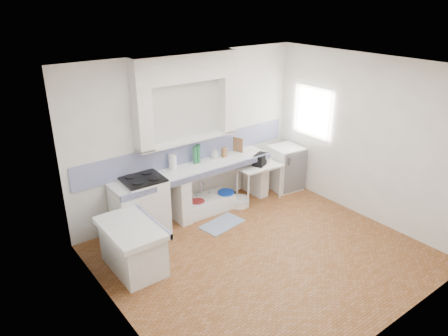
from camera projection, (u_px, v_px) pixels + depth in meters
floor at (264, 255)px, 6.40m from camera, size 4.50×4.50×0.00m
ceiling at (272, 69)px, 5.31m from camera, size 4.50×4.50×0.00m
wall_back at (189, 134)px, 7.33m from camera, size 4.50×0.00×4.50m
wall_front at (397, 231)px, 4.38m from camera, size 4.50×0.00×4.50m
wall_left at (115, 219)px, 4.61m from camera, size 0.00×4.50×4.50m
wall_right at (366, 139)px, 7.10m from camera, size 0.00×4.50×4.50m
alcove_mass at (186, 68)px, 6.72m from camera, size 1.90×0.25×0.45m
window_frame at (319, 111)px, 8.01m from camera, size 0.35×0.86×1.06m
lace_valance at (316, 92)px, 7.78m from camera, size 0.01×0.84×0.24m
counter_slab at (195, 170)px, 7.26m from camera, size 3.00×0.60×0.08m
counter_lip at (204, 175)px, 7.05m from camera, size 3.00×0.04×0.10m
counter_pier_left at (122, 217)px, 6.66m from camera, size 0.20×0.55×0.82m
counter_pier_mid at (179, 198)px, 7.24m from camera, size 0.20×0.55×0.82m
counter_pier_right at (256, 174)px, 8.21m from camera, size 0.20×0.55×0.82m
peninsula_top at (131, 228)px, 5.86m from camera, size 0.70×1.10×0.08m
peninsula_base at (133, 249)px, 6.00m from camera, size 0.60×1.00×0.62m
peninsula_lip at (152, 221)px, 6.04m from camera, size 0.04×1.10×0.10m
backsplash at (190, 151)px, 7.43m from camera, size 4.27×0.03×0.40m
stove at (144, 206)px, 6.88m from camera, size 0.69×0.67×0.93m
sink at (207, 204)px, 7.67m from camera, size 0.97×0.55×0.23m
side_table at (259, 182)px, 7.99m from camera, size 0.88×0.55×0.04m
fridge at (285, 168)px, 8.42m from camera, size 0.64×0.64×0.88m
bucket_red at (197, 208)px, 7.53m from camera, size 0.34×0.34×0.26m
bucket_orange at (208, 206)px, 7.59m from camera, size 0.32×0.32×0.25m
bucket_blue at (226, 199)px, 7.82m from camera, size 0.35×0.35×0.29m
basin_white at (239, 202)px, 7.86m from camera, size 0.42×0.42×0.15m
water_bottle_a at (197, 202)px, 7.72m from camera, size 0.09×0.09×0.28m
water_bottle_b at (210, 199)px, 7.84m from camera, size 0.08×0.08×0.27m
black_bag at (261, 159)px, 7.85m from camera, size 0.37×0.30×0.20m
green_bottle_a at (195, 155)px, 7.35m from camera, size 0.09×0.09×0.31m
green_bottle_b at (198, 154)px, 7.39m from camera, size 0.08×0.08×0.33m
knife_block at (224, 152)px, 7.67m from camera, size 0.10×0.09×0.18m
cutting_board at (238, 145)px, 7.89m from camera, size 0.09×0.20×0.28m
paper_towel at (173, 162)px, 7.11m from camera, size 0.18×0.18×0.27m
soap_bottle at (215, 153)px, 7.61m from camera, size 0.10×0.10×0.20m
rug at (222, 224)px, 7.24m from camera, size 0.80×0.54×0.01m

